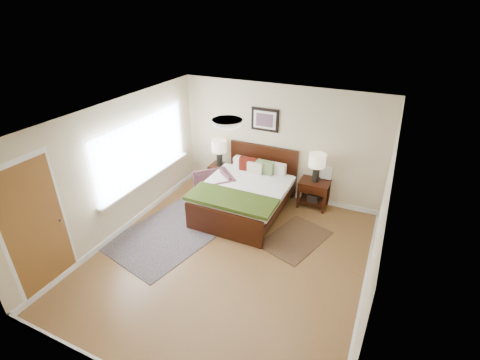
% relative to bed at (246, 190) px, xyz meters
% --- Properties ---
extents(floor, '(5.00, 5.00, 0.00)m').
position_rel_bed_xyz_m(floor, '(0.35, -1.48, -0.52)').
color(floor, brown).
rests_on(floor, ground).
extents(back_wall, '(4.50, 0.04, 2.50)m').
position_rel_bed_xyz_m(back_wall, '(0.35, 1.02, 0.73)').
color(back_wall, beige).
rests_on(back_wall, ground).
extents(front_wall, '(4.50, 0.04, 2.50)m').
position_rel_bed_xyz_m(front_wall, '(0.35, -3.98, 0.73)').
color(front_wall, beige).
rests_on(front_wall, ground).
extents(left_wall, '(0.04, 5.00, 2.50)m').
position_rel_bed_xyz_m(left_wall, '(-1.90, -1.48, 0.73)').
color(left_wall, beige).
rests_on(left_wall, ground).
extents(right_wall, '(0.04, 5.00, 2.50)m').
position_rel_bed_xyz_m(right_wall, '(2.60, -1.48, 0.73)').
color(right_wall, beige).
rests_on(right_wall, ground).
extents(ceiling, '(4.50, 5.00, 0.02)m').
position_rel_bed_xyz_m(ceiling, '(0.35, -1.48, 1.98)').
color(ceiling, white).
rests_on(ceiling, back_wall).
extents(window, '(0.11, 2.72, 1.32)m').
position_rel_bed_xyz_m(window, '(-1.85, -0.78, 0.86)').
color(window, silver).
rests_on(window, left_wall).
extents(door, '(0.06, 1.00, 2.18)m').
position_rel_bed_xyz_m(door, '(-1.88, -3.23, 0.55)').
color(door, silver).
rests_on(door, ground).
extents(ceil_fixture, '(0.44, 0.44, 0.08)m').
position_rel_bed_xyz_m(ceil_fixture, '(0.35, -1.48, 1.95)').
color(ceil_fixture, white).
rests_on(ceil_fixture, ceiling).
extents(bed, '(1.72, 2.08, 1.12)m').
position_rel_bed_xyz_m(bed, '(0.00, 0.00, 0.00)').
color(bed, black).
rests_on(bed, ground).
extents(wall_art, '(0.62, 0.05, 0.50)m').
position_rel_bed_xyz_m(wall_art, '(0.00, 0.99, 1.20)').
color(wall_art, black).
rests_on(wall_art, back_wall).
extents(nightstand_left, '(0.45, 0.40, 0.53)m').
position_rel_bed_xyz_m(nightstand_left, '(-1.02, 0.77, -0.10)').
color(nightstand_left, black).
rests_on(nightstand_left, ground).
extents(nightstand_right, '(0.61, 0.46, 0.61)m').
position_rel_bed_xyz_m(nightstand_right, '(1.24, 0.78, -0.15)').
color(nightstand_right, black).
rests_on(nightstand_right, ground).
extents(lamp_left, '(0.35, 0.35, 0.61)m').
position_rel_bed_xyz_m(lamp_left, '(-1.02, 0.79, 0.45)').
color(lamp_left, black).
rests_on(lamp_left, nightstand_left).
extents(lamp_right, '(0.35, 0.35, 0.61)m').
position_rel_bed_xyz_m(lamp_right, '(1.24, 0.79, 0.52)').
color(lamp_right, black).
rests_on(lamp_right, nightstand_right).
extents(armchair, '(1.06, 1.06, 0.69)m').
position_rel_bed_xyz_m(armchair, '(-0.76, 0.02, -0.17)').
color(armchair, brown).
rests_on(armchair, ground).
extents(rug_persian, '(2.01, 2.49, 0.01)m').
position_rel_bed_xyz_m(rug_persian, '(-1.00, -1.37, -0.51)').
color(rug_persian, '#0B123B').
rests_on(rug_persian, ground).
extents(rug_navy, '(1.24, 1.52, 0.01)m').
position_rel_bed_xyz_m(rug_navy, '(1.25, -0.49, -0.51)').
color(rug_navy, black).
rests_on(rug_navy, ground).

